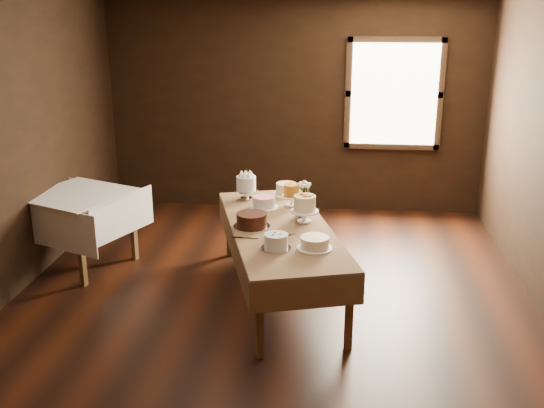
{
  "coord_description": "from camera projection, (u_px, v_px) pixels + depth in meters",
  "views": [
    {
      "loc": [
        0.59,
        -5.37,
        2.77
      ],
      "look_at": [
        0.0,
        0.2,
        0.95
      ],
      "focal_mm": 41.63,
      "sensor_mm": 36.0,
      "label": 1
    }
  ],
  "objects": [
    {
      "name": "floor",
      "position": [
        270.0,
        305.0,
        5.99
      ],
      "size": [
        5.0,
        6.0,
        0.01
      ],
      "primitive_type": "cube",
      "color": "black",
      "rests_on": "ground"
    },
    {
      "name": "wall_back",
      "position": [
        294.0,
        107.0,
        8.39
      ],
      "size": [
        5.0,
        0.02,
        2.8
      ],
      "primitive_type": "cube",
      "color": "black",
      "rests_on": "ground"
    },
    {
      "name": "wall_front",
      "position": [
        194.0,
        333.0,
        2.72
      ],
      "size": [
        5.0,
        0.02,
        2.8
      ],
      "primitive_type": "cube",
      "color": "black",
      "rests_on": "ground"
    },
    {
      "name": "wall_left",
      "position": [
        0.0,
        156.0,
        5.81
      ],
      "size": [
        0.02,
        6.0,
        2.8
      ],
      "primitive_type": "cube",
      "color": "black",
      "rests_on": "ground"
    },
    {
      "name": "window",
      "position": [
        394.0,
        94.0,
        8.15
      ],
      "size": [
        1.1,
        0.05,
        1.3
      ],
      "primitive_type": "cube",
      "color": "#FFEABF",
      "rests_on": "wall_back"
    },
    {
      "name": "display_table",
      "position": [
        280.0,
        231.0,
        5.99
      ],
      "size": [
        1.53,
        2.5,
        0.72
      ],
      "rotation": [
        0.0,
        0.0,
        0.28
      ],
      "color": "#4D3017",
      "rests_on": "ground"
    },
    {
      "name": "side_table",
      "position": [
        78.0,
        202.0,
        6.7
      ],
      "size": [
        1.26,
        1.26,
        0.82
      ],
      "rotation": [
        0.0,
        0.0,
        -0.4
      ],
      "color": "#4D3017",
      "rests_on": "ground"
    },
    {
      "name": "cake_meringue",
      "position": [
        246.0,
        188.0,
        6.74
      ],
      "size": [
        0.28,
        0.28,
        0.27
      ],
      "color": "silver",
      "rests_on": "display_table"
    },
    {
      "name": "cake_speckled",
      "position": [
        286.0,
        189.0,
        6.9
      ],
      "size": [
        0.28,
        0.28,
        0.13
      ],
      "color": "white",
      "rests_on": "display_table"
    },
    {
      "name": "cake_lattice",
      "position": [
        264.0,
        203.0,
        6.48
      ],
      "size": [
        0.29,
        0.29,
        0.11
      ],
      "color": "white",
      "rests_on": "display_table"
    },
    {
      "name": "cake_caramel",
      "position": [
        291.0,
        196.0,
        6.52
      ],
      "size": [
        0.22,
        0.22,
        0.25
      ],
      "color": "white",
      "rests_on": "display_table"
    },
    {
      "name": "cake_chocolate",
      "position": [
        252.0,
        220.0,
        5.93
      ],
      "size": [
        0.4,
        0.4,
        0.14
      ],
      "color": "silver",
      "rests_on": "display_table"
    },
    {
      "name": "cake_flowers",
      "position": [
        304.0,
        210.0,
        6.04
      ],
      "size": [
        0.3,
        0.3,
        0.28
      ],
      "color": "white",
      "rests_on": "display_table"
    },
    {
      "name": "cake_swirl",
      "position": [
        276.0,
        242.0,
        5.41
      ],
      "size": [
        0.26,
        0.26,
        0.13
      ],
      "color": "silver",
      "rests_on": "display_table"
    },
    {
      "name": "cake_cream",
      "position": [
        315.0,
        243.0,
        5.42
      ],
      "size": [
        0.33,
        0.33,
        0.11
      ],
      "color": "white",
      "rests_on": "display_table"
    },
    {
      "name": "cake_server_a",
      "position": [
        289.0,
        235.0,
        5.73
      ],
      "size": [
        0.18,
        0.19,
        0.01
      ],
      "primitive_type": "cube",
      "rotation": [
        0.0,
        0.0,
        0.83
      ],
      "color": "silver",
      "rests_on": "display_table"
    },
    {
      "name": "cake_server_b",
      "position": [
        324.0,
        240.0,
        5.63
      ],
      "size": [
        0.19,
        0.19,
        0.01
      ],
      "primitive_type": "cube",
      "rotation": [
        0.0,
        0.0,
        -0.78
      ],
      "color": "silver",
      "rests_on": "display_table"
    },
    {
      "name": "cake_server_d",
      "position": [
        301.0,
        216.0,
        6.25
      ],
      "size": [
        0.05,
        0.24,
        0.01
      ],
      "primitive_type": "cube",
      "rotation": [
        0.0,
        0.0,
        1.48
      ],
      "color": "silver",
      "rests_on": "display_table"
    },
    {
      "name": "cake_server_e",
      "position": [
        250.0,
        238.0,
        5.66
      ],
      "size": [
        0.24,
        0.04,
        0.01
      ],
      "primitive_type": "cube",
      "rotation": [
        0.0,
        0.0,
        -0.05
      ],
      "color": "silver",
      "rests_on": "display_table"
    },
    {
      "name": "flower_vase",
      "position": [
        304.0,
        209.0,
        6.25
      ],
      "size": [
        0.18,
        0.18,
        0.14
      ],
      "primitive_type": "imported",
      "rotation": [
        0.0,
        0.0,
        0.91
      ],
      "color": "#2D2823",
      "rests_on": "display_table"
    },
    {
      "name": "flower_bouquet",
      "position": [
        304.0,
        191.0,
        6.19
      ],
      "size": [
        0.14,
        0.14,
        0.2
      ],
      "primitive_type": null,
      "color": "white",
      "rests_on": "flower_vase"
    }
  ]
}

